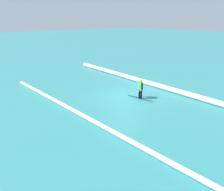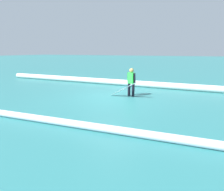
% 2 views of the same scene
% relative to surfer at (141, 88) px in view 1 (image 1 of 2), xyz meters
% --- Properties ---
extents(ground_plane, '(170.44, 170.44, 0.00)m').
position_rel_surfer_xyz_m(ground_plane, '(0.87, 0.65, -0.79)').
color(ground_plane, '#2B7779').
extents(surfer, '(0.49, 0.33, 1.41)m').
position_rel_surfer_xyz_m(surfer, '(0.00, 0.00, 0.00)').
color(surfer, black).
rests_on(surfer, ground_plane).
extents(surfboard, '(1.72, 0.51, 0.96)m').
position_rel_surfer_xyz_m(surfboard, '(0.16, 0.39, -0.32)').
color(surfboard, white).
rests_on(surfboard, ground_plane).
extents(wave_crest_foreground, '(19.77, 0.61, 0.38)m').
position_rel_surfer_xyz_m(wave_crest_foreground, '(1.36, -2.75, -0.59)').
color(wave_crest_foreground, white).
rests_on(wave_crest_foreground, ground_plane).
extents(wave_crest_midground, '(20.32, 1.65, 0.23)m').
position_rel_surfer_xyz_m(wave_crest_midground, '(-1.19, 4.66, -0.67)').
color(wave_crest_midground, white).
rests_on(wave_crest_midground, ground_plane).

